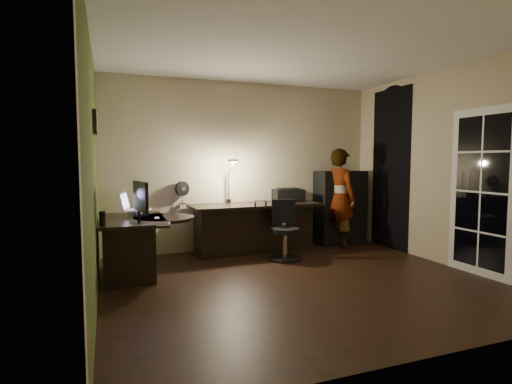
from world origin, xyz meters
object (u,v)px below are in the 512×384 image
object	(u,v)px
desk_left	(133,247)
monitor	(139,208)
office_chair	(285,230)
cabinet	(340,207)
desk_right	(255,228)
person	(340,198)

from	to	relation	value
desk_left	monitor	world-z (taller)	monitor
monitor	office_chair	size ratio (longest dim) A/B	0.63
desk_left	cabinet	xyz separation A→B (m)	(3.51, 0.79, 0.27)
desk_left	desk_right	world-z (taller)	desk_right
monitor	office_chair	world-z (taller)	monitor
desk_left	monitor	bearing A→B (deg)	-80.28
cabinet	office_chair	size ratio (longest dim) A/B	1.46
monitor	person	bearing A→B (deg)	5.26
desk_right	cabinet	distance (m)	1.64
person	desk_left	bearing A→B (deg)	83.58
cabinet	monitor	world-z (taller)	cabinet
desk_left	office_chair	size ratio (longest dim) A/B	1.45
desk_right	cabinet	world-z (taller)	cabinet
office_chair	cabinet	bearing A→B (deg)	45.60
cabinet	office_chair	world-z (taller)	cabinet
monitor	person	xyz separation A→B (m)	(3.29, 0.92, -0.07)
desk_right	office_chair	world-z (taller)	office_chair
cabinet	monitor	distance (m)	3.65
cabinet	person	xyz separation A→B (m)	(-0.16, -0.25, 0.19)
monitor	office_chair	distance (m)	2.16
person	cabinet	bearing A→B (deg)	-48.84
desk_right	desk_left	bearing A→B (deg)	-162.59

